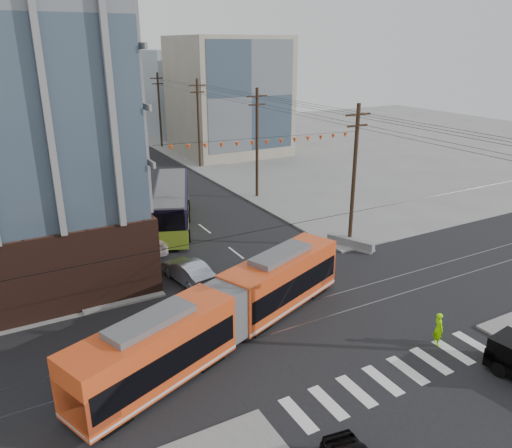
{
  "coord_description": "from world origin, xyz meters",
  "views": [
    {
      "loc": [
        -15.57,
        -17.28,
        15.05
      ],
      "look_at": [
        -1.45,
        8.24,
        4.43
      ],
      "focal_mm": 35.0,
      "sensor_mm": 36.0,
      "label": 1
    }
  ],
  "objects": [
    {
      "name": "parked_car_white",
      "position": [
        -5.36,
        17.65,
        0.63
      ],
      "size": [
        2.22,
        4.5,
        1.26
      ],
      "primitive_type": "imported",
      "rotation": [
        0.0,
        0.0,
        3.03
      ],
      "color": "beige",
      "rests_on": "ground"
    },
    {
      "name": "pedestrian",
      "position": [
        3.82,
        -2.06,
        0.92
      ],
      "size": [
        0.64,
        0.78,
        1.85
      ],
      "primitive_type": "imported",
      "rotation": [
        0.0,
        0.0,
        1.24
      ],
      "color": "#91FF02",
      "rests_on": "ground"
    },
    {
      "name": "parked_car_silver",
      "position": [
        -4.97,
        11.26,
        0.76
      ],
      "size": [
        2.4,
        4.85,
        1.53
      ],
      "primitive_type": "imported",
      "rotation": [
        0.0,
        0.0,
        3.32
      ],
      "color": "#9CA4B1",
      "rests_on": "ground"
    },
    {
      "name": "city_bus",
      "position": [
        -2.06,
        22.25,
        1.83
      ],
      "size": [
        7.35,
        13.07,
        3.67
      ],
      "primitive_type": null,
      "rotation": [
        0.0,
        0.0,
        -0.38
      ],
      "color": "#1C1434",
      "rests_on": "ground"
    },
    {
      "name": "bg_bldg_ne_near",
      "position": [
        16.0,
        48.0,
        8.0
      ],
      "size": [
        14.0,
        14.0,
        16.0
      ],
      "primitive_type": "cube",
      "color": "gray",
      "rests_on": "ground"
    },
    {
      "name": "bg_bldg_ne_far",
      "position": [
        18.0,
        68.0,
        7.0
      ],
      "size": [
        16.0,
        16.0,
        14.0
      ],
      "primitive_type": "cube",
      "color": "#8C99A5",
      "rests_on": "ground"
    },
    {
      "name": "utility_pole_far",
      "position": [
        8.5,
        56.0,
        5.5
      ],
      "size": [
        0.3,
        0.3,
        11.0
      ],
      "primitive_type": "cylinder",
      "color": "black",
      "rests_on": "ground"
    },
    {
      "name": "parked_car_grey",
      "position": [
        -5.41,
        23.88,
        0.6
      ],
      "size": [
        2.65,
        4.57,
        1.2
      ],
      "primitive_type": "imported",
      "rotation": [
        0.0,
        0.0,
        3.3
      ],
      "color": "#494949",
      "rests_on": "ground"
    },
    {
      "name": "streetcar",
      "position": [
        -5.87,
        3.61,
        1.74
      ],
      "size": [
        17.75,
        8.98,
        3.48
      ],
      "primitive_type": null,
      "rotation": [
        0.0,
        0.0,
        0.37
      ],
      "color": "#DC491A",
      "rests_on": "ground"
    },
    {
      "name": "ground",
      "position": [
        0.0,
        0.0,
        0.0
      ],
      "size": [
        160.0,
        160.0,
        0.0
      ],
      "primitive_type": "plane",
      "color": "slate"
    },
    {
      "name": "jersey_barrier",
      "position": [
        8.3,
        10.63,
        0.38
      ],
      "size": [
        2.36,
        3.85,
        0.77
      ],
      "primitive_type": "cube",
      "rotation": [
        0.0,
        0.0,
        0.42
      ],
      "color": "#5F5F5F",
      "rests_on": "ground"
    }
  ]
}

